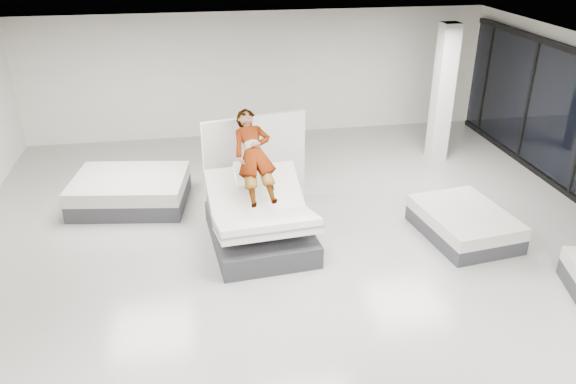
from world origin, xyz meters
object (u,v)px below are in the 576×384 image
object	(u,v)px
person	(255,167)
divider_panel	(256,162)
hero_bed	(260,222)
flat_bed_left_far	(131,191)
flat_bed_right_far	(464,223)
remote	(272,187)
column	(443,94)

from	to	relation	value
person	divider_panel	distance (m)	1.24
hero_bed	flat_bed_left_far	distance (m)	3.08
hero_bed	flat_bed_right_far	bearing A→B (deg)	-5.97
remote	column	world-z (taller)	column
person	column	bearing A→B (deg)	26.73
flat_bed_left_far	column	world-z (taller)	column
flat_bed_right_far	remote	bearing A→B (deg)	173.99
column	person	bearing A→B (deg)	-148.16
person	flat_bed_left_far	distance (m)	3.05
remote	flat_bed_right_far	size ratio (longest dim) A/B	0.07
person	remote	xyz separation A→B (m)	(0.25, -0.33, -0.24)
divider_panel	flat_bed_right_far	bearing A→B (deg)	-40.42
person	flat_bed_left_far	size ratio (longest dim) A/B	0.76
divider_panel	column	world-z (taller)	column
person	flat_bed_right_far	bearing A→B (deg)	-15.68
hero_bed	remote	world-z (taller)	hero_bed
person	divider_panel	size ratio (longest dim) A/B	0.89
flat_bed_right_far	flat_bed_left_far	world-z (taller)	flat_bed_left_far
remote	flat_bed_right_far	world-z (taller)	remote
flat_bed_right_far	flat_bed_left_far	bearing A→B (deg)	158.92
hero_bed	remote	distance (m)	0.72
remote	divider_panel	xyz separation A→B (m)	(-0.11, 1.49, -0.16)
flat_bed_right_far	hero_bed	bearing A→B (deg)	174.03
flat_bed_left_far	column	bearing A→B (deg)	10.39
hero_bed	divider_panel	size ratio (longest dim) A/B	1.13
column	flat_bed_left_far	bearing A→B (deg)	-169.61
person	flat_bed_right_far	world-z (taller)	person
flat_bed_right_far	person	bearing A→B (deg)	169.42
hero_bed	flat_bed_right_far	distance (m)	3.71
flat_bed_right_far	flat_bed_left_far	distance (m)	6.51
person	remote	size ratio (longest dim) A/B	13.19
remote	flat_bed_left_far	world-z (taller)	remote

